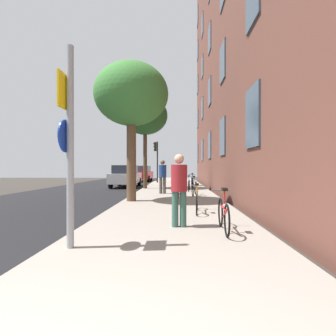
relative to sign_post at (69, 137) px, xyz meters
name	(u,v)px	position (x,y,z in m)	size (l,w,h in m)	color
ground_plane	(116,192)	(-1.79, 11.26, -2.02)	(41.80, 41.80, 0.00)	#332D28
road_asphalt	(81,192)	(-3.89, 11.26, -2.01)	(7.00, 38.00, 0.01)	black
sidewalk	(174,191)	(1.71, 11.26, -1.96)	(4.20, 38.00, 0.12)	gray
sign_post	(69,137)	(0.00, 0.00, 0.00)	(0.15, 0.60, 3.45)	gray
traffic_light	(156,154)	(0.04, 19.14, 0.60)	(0.43, 0.24, 3.64)	black
tree_near	(131,95)	(0.00, 6.30, 2.40)	(3.01, 3.01, 5.63)	brown
tree_far	(145,116)	(-0.19, 12.67, 2.78)	(2.90, 2.90, 5.94)	#4C3823
bicycle_0	(223,214)	(2.85, 1.25, -1.53)	(0.42, 1.64, 0.95)	black
bicycle_1	(197,201)	(2.46, 3.64, -1.55)	(0.42, 1.66, 0.90)	black
bicycle_2	(179,192)	(1.95, 6.05, -1.52)	(0.42, 1.70, 0.96)	black
bicycle_3	(194,188)	(2.71, 8.45, -1.52)	(0.50, 1.72, 0.96)	black
bicycle_4	(189,185)	(2.56, 10.84, -1.54)	(0.42, 1.72, 0.91)	black
bicycle_5	(192,182)	(2.88, 13.25, -1.51)	(0.42, 1.69, 0.98)	black
pedestrian_0	(179,185)	(1.90, 1.66, -0.94)	(0.51, 0.51, 1.68)	#33594C
pedestrian_1	(163,174)	(1.12, 9.32, -0.90)	(0.54, 0.54, 1.74)	#4C4742
car_0	(126,176)	(-1.94, 15.25, -1.17)	(1.83, 4.43, 1.62)	#B7B7BC
car_1	(142,173)	(-1.70, 22.92, -1.17)	(1.94, 4.26, 1.62)	red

